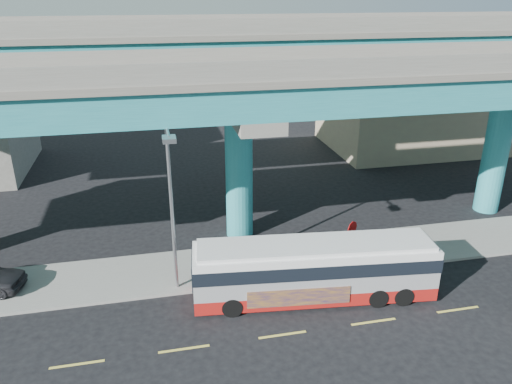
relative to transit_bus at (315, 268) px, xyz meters
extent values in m
plane|color=black|center=(-2.09, -2.01, -1.52)|extent=(120.00, 120.00, 0.00)
cube|color=gray|center=(-2.09, 3.49, -1.45)|extent=(70.00, 4.00, 0.15)
cube|color=#D8C64C|center=(-10.09, -2.31, -1.52)|extent=(2.00, 0.12, 0.01)
cube|color=#D8C64C|center=(-6.09, -2.31, -1.52)|extent=(2.00, 0.12, 0.01)
cube|color=#D8C64C|center=(-2.09, -2.31, -1.52)|extent=(2.00, 0.12, 0.01)
cube|color=#D8C64C|center=(1.91, -2.31, -1.52)|extent=(2.00, 0.12, 0.01)
cube|color=#D8C64C|center=(5.91, -2.31, -1.52)|extent=(2.00, 0.12, 0.01)
cylinder|color=#227681|center=(-2.09, 6.99, 2.18)|extent=(1.50, 1.50, 7.40)
cube|color=gray|center=(-2.09, 6.99, 6.18)|extent=(2.00, 12.00, 0.60)
cube|color=gray|center=(-2.09, 10.49, 7.08)|extent=(1.80, 5.00, 1.20)
cylinder|color=#227681|center=(13.91, 6.99, 2.18)|extent=(1.50, 1.50, 7.40)
cube|color=gray|center=(13.91, 6.99, 6.18)|extent=(2.00, 12.00, 0.60)
cube|color=gray|center=(13.91, 10.49, 7.08)|extent=(1.80, 5.00, 1.20)
cube|color=#227681|center=(-2.09, 3.49, 7.18)|extent=(52.00, 5.00, 1.40)
cube|color=gray|center=(-2.09, 3.49, 8.03)|extent=(52.00, 5.40, 0.30)
cube|color=gray|center=(-2.09, 0.99, 8.58)|extent=(52.00, 0.25, 0.80)
cube|color=gray|center=(-2.09, 5.99, 8.58)|extent=(52.00, 0.25, 0.80)
cube|color=#227681|center=(-2.09, 10.49, 8.38)|extent=(52.00, 5.00, 1.40)
cube|color=gray|center=(-2.09, 10.49, 9.23)|extent=(52.00, 5.40, 0.30)
cube|color=gray|center=(-2.09, 7.99, 9.78)|extent=(52.00, 0.25, 0.80)
cube|color=gray|center=(-2.09, 12.99, 9.78)|extent=(52.00, 0.25, 0.80)
cube|color=tan|center=(15.91, 20.99, 1.98)|extent=(14.00, 10.00, 7.00)
cube|color=black|center=(15.91, 15.89, 4.08)|extent=(12.00, 0.25, 1.20)
cube|color=#9E1613|center=(-0.01, 0.00, -1.03)|extent=(10.94, 3.45, 0.63)
cube|color=#ACACB1|center=(-0.01, 0.00, -0.04)|extent=(10.94, 3.45, 1.34)
cube|color=black|center=(-0.01, 0.00, 0.40)|extent=(11.00, 3.51, 0.63)
cube|color=silver|center=(-0.01, 0.00, 0.90)|extent=(10.94, 3.45, 0.36)
cube|color=silver|center=(-0.01, 0.00, 1.17)|extent=(10.51, 3.16, 0.18)
cube|color=black|center=(5.35, -0.59, 0.27)|extent=(0.28, 2.03, 1.08)
cube|color=black|center=(-5.38, 0.60, 0.27)|extent=(0.28, 2.03, 1.08)
cube|color=#1C124F|center=(-1.03, -1.06, -0.70)|extent=(4.46, 0.54, 0.81)
cylinder|color=black|center=(-3.87, -0.61, -1.07)|extent=(0.92, 0.37, 0.90)
cylinder|color=black|center=(-3.64, 1.44, -1.07)|extent=(0.92, 0.37, 0.90)
cylinder|color=black|center=(2.55, -1.31, -1.07)|extent=(0.92, 0.37, 0.90)
cylinder|color=black|center=(2.77, 0.73, -1.07)|extent=(0.92, 0.37, 0.90)
cylinder|color=black|center=(3.70, -1.44, -1.07)|extent=(0.92, 0.37, 0.90)
cylinder|color=black|center=(3.93, 0.61, -1.07)|extent=(0.92, 0.37, 0.90)
cylinder|color=gray|center=(-6.03, 1.99, 2.65)|extent=(0.16, 0.16, 8.04)
cylinder|color=gray|center=(-6.03, 0.90, 6.45)|extent=(0.12, 2.17, 0.12)
cube|color=gray|center=(-6.03, -0.19, 6.40)|extent=(0.50, 0.70, 0.18)
cylinder|color=gray|center=(2.65, 2.19, -0.33)|extent=(0.06, 0.06, 2.09)
cylinder|color=#B20A0A|center=(2.65, 2.16, 0.67)|extent=(0.63, 0.40, 0.72)
camera|label=1|loc=(-6.75, -18.32, 11.53)|focal=35.00mm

